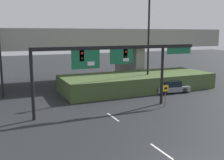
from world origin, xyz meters
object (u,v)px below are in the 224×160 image
(signal_gantry, at_px, (115,58))
(highway_light_pole_far, at_px, (149,28))
(speed_limit_sign, at_px, (165,92))
(parked_sedan_mid_right, at_px, (184,84))
(parked_sedan_near_right, at_px, (171,87))

(signal_gantry, xyz_separation_m, highway_light_pole_far, (7.48, 6.35, 2.82))
(speed_limit_sign, xyz_separation_m, parked_sedan_mid_right, (7.15, 6.06, -0.78))
(highway_light_pole_far, bearing_deg, speed_limit_sign, -109.00)
(signal_gantry, distance_m, parked_sedan_near_right, 11.00)
(highway_light_pole_far, bearing_deg, parked_sedan_mid_right, -17.62)
(parked_sedan_near_right, bearing_deg, signal_gantry, -149.21)
(signal_gantry, bearing_deg, highway_light_pole_far, 40.34)
(speed_limit_sign, xyz_separation_m, highway_light_pole_far, (2.59, 7.51, 6.25))
(highway_light_pole_far, height_order, parked_sedan_mid_right, highway_light_pole_far)
(speed_limit_sign, bearing_deg, parked_sedan_near_right, 48.75)
(signal_gantry, bearing_deg, parked_sedan_mid_right, 22.13)
(signal_gantry, height_order, speed_limit_sign, signal_gantry)
(speed_limit_sign, distance_m, parked_sedan_mid_right, 9.41)
(parked_sedan_near_right, bearing_deg, parked_sedan_mid_right, 27.66)
(highway_light_pole_far, relative_size, parked_sedan_near_right, 3.28)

